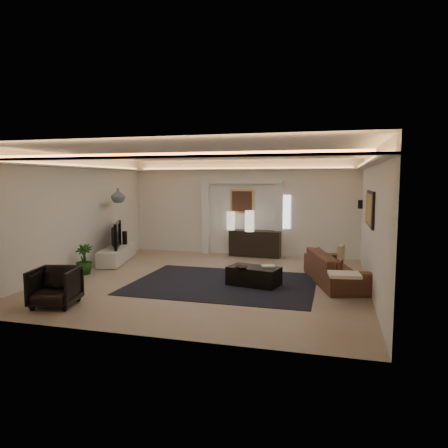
% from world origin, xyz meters
% --- Properties ---
extents(floor, '(7.00, 7.00, 0.00)m').
position_xyz_m(floor, '(0.00, 0.00, 0.00)').
color(floor, gray).
rests_on(floor, ground).
extents(ceiling, '(7.00, 7.00, 0.00)m').
position_xyz_m(ceiling, '(0.00, 0.00, 2.90)').
color(ceiling, white).
rests_on(ceiling, ground).
extents(wall_back, '(7.00, 0.00, 7.00)m').
position_xyz_m(wall_back, '(0.00, 3.50, 1.45)').
color(wall_back, silver).
rests_on(wall_back, ground).
extents(wall_front, '(7.00, 0.00, 7.00)m').
position_xyz_m(wall_front, '(0.00, -3.50, 1.45)').
color(wall_front, silver).
rests_on(wall_front, ground).
extents(wall_left, '(0.00, 7.00, 7.00)m').
position_xyz_m(wall_left, '(-3.50, 0.00, 1.45)').
color(wall_left, silver).
rests_on(wall_left, ground).
extents(wall_right, '(0.00, 7.00, 7.00)m').
position_xyz_m(wall_right, '(3.50, 0.00, 1.45)').
color(wall_right, silver).
rests_on(wall_right, ground).
extents(cove_soffit, '(7.00, 7.00, 0.04)m').
position_xyz_m(cove_soffit, '(0.00, 0.00, 2.62)').
color(cove_soffit, silver).
rests_on(cove_soffit, ceiling).
extents(daylight_slit, '(0.25, 0.03, 1.00)m').
position_xyz_m(daylight_slit, '(1.35, 3.48, 1.35)').
color(daylight_slit, white).
rests_on(daylight_slit, wall_back).
extents(area_rug, '(4.00, 3.00, 0.01)m').
position_xyz_m(area_rug, '(0.40, -0.20, 0.01)').
color(area_rug, black).
rests_on(area_rug, ground).
extents(pilaster_left, '(0.22, 0.20, 2.20)m').
position_xyz_m(pilaster_left, '(-1.15, 3.40, 1.10)').
color(pilaster_left, silver).
rests_on(pilaster_left, ground).
extents(pilaster_right, '(0.22, 0.20, 2.20)m').
position_xyz_m(pilaster_right, '(1.15, 3.40, 1.10)').
color(pilaster_right, silver).
rests_on(pilaster_right, ground).
extents(alcove_header, '(2.52, 0.20, 0.12)m').
position_xyz_m(alcove_header, '(0.00, 3.40, 2.25)').
color(alcove_header, silver).
rests_on(alcove_header, wall_back).
extents(painting_frame, '(0.74, 0.04, 0.74)m').
position_xyz_m(painting_frame, '(0.00, 3.47, 1.65)').
color(painting_frame, tan).
rests_on(painting_frame, wall_back).
extents(painting_canvas, '(0.62, 0.02, 0.62)m').
position_xyz_m(painting_canvas, '(0.00, 3.44, 1.65)').
color(painting_canvas, '#4C2D1E').
rests_on(painting_canvas, wall_back).
extents(art_panel_frame, '(0.04, 1.64, 0.74)m').
position_xyz_m(art_panel_frame, '(3.47, 0.30, 1.70)').
color(art_panel_frame, black).
rests_on(art_panel_frame, wall_right).
extents(art_panel_gold, '(0.02, 1.50, 0.62)m').
position_xyz_m(art_panel_gold, '(3.44, 0.30, 1.70)').
color(art_panel_gold, tan).
rests_on(art_panel_gold, wall_right).
extents(wall_sconce, '(0.12, 0.12, 0.22)m').
position_xyz_m(wall_sconce, '(3.38, 2.20, 1.68)').
color(wall_sconce, black).
rests_on(wall_sconce, wall_right).
extents(wall_niche, '(0.10, 0.55, 0.04)m').
position_xyz_m(wall_niche, '(-3.44, 1.40, 1.65)').
color(wall_niche, silver).
rests_on(wall_niche, wall_left).
extents(console, '(1.57, 0.58, 0.77)m').
position_xyz_m(console, '(0.47, 3.25, 0.40)').
color(console, black).
rests_on(console, ground).
extents(lamp_left, '(0.32, 0.32, 0.55)m').
position_xyz_m(lamp_left, '(-0.30, 3.25, 1.09)').
color(lamp_left, beige).
rests_on(lamp_left, console).
extents(lamp_right, '(0.28, 0.28, 0.61)m').
position_xyz_m(lamp_right, '(0.33, 3.01, 1.09)').
color(lamp_right, white).
rests_on(lamp_right, console).
extents(media_ledge, '(1.04, 2.23, 0.41)m').
position_xyz_m(media_ledge, '(-3.15, 1.43, 0.23)').
color(media_ledge, silver).
rests_on(media_ledge, ground).
extents(tv, '(1.21, 0.65, 0.72)m').
position_xyz_m(tv, '(-3.15, 1.23, 0.81)').
color(tv, black).
rests_on(tv, media_ledge).
extents(figurine, '(0.19, 0.19, 0.38)m').
position_xyz_m(figurine, '(-3.15, 1.88, 0.64)').
color(figurine, black).
rests_on(figurine, media_ledge).
extents(ginger_jar, '(0.47, 0.47, 0.40)m').
position_xyz_m(ginger_jar, '(-3.06, 1.41, 1.87)').
color(ginger_jar, slate).
rests_on(ginger_jar, wall_niche).
extents(plant, '(0.49, 0.49, 0.73)m').
position_xyz_m(plant, '(-3.15, -0.16, 0.36)').
color(plant, '#143C0E').
rests_on(plant, ground).
extents(sofa, '(2.51, 1.55, 0.69)m').
position_xyz_m(sofa, '(2.81, 0.48, 0.34)').
color(sofa, '#483120').
rests_on(sofa, ground).
extents(throw_blanket, '(0.63, 0.54, 0.06)m').
position_xyz_m(throw_blanket, '(2.96, -1.04, 0.55)').
color(throw_blanket, white).
rests_on(throw_blanket, sofa).
extents(throw_pillow, '(0.18, 0.37, 0.35)m').
position_xyz_m(throw_pillow, '(2.93, 1.39, 0.55)').
color(throw_pillow, tan).
rests_on(throw_pillow, sofa).
extents(coffee_table, '(1.21, 0.85, 0.41)m').
position_xyz_m(coffee_table, '(1.08, -0.16, 0.21)').
color(coffee_table, black).
rests_on(coffee_table, ground).
extents(bowl, '(0.34, 0.34, 0.07)m').
position_xyz_m(bowl, '(0.87, -0.46, 0.44)').
color(bowl, black).
rests_on(bowl, coffee_table).
extents(magazine, '(0.33, 0.28, 0.03)m').
position_xyz_m(magazine, '(1.38, -0.07, 0.42)').
color(magazine, '#EEE1C5').
rests_on(magazine, coffee_table).
extents(armchair, '(0.91, 0.93, 0.72)m').
position_xyz_m(armchair, '(-2.13, -2.58, 0.36)').
color(armchair, black).
rests_on(armchair, ground).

